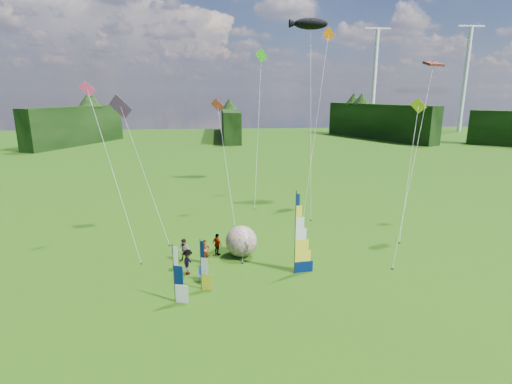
{
  "coord_description": "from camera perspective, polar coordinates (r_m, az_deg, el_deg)",
  "views": [
    {
      "loc": [
        -3.42,
        -21.08,
        11.9
      ],
      "look_at": [
        -1.0,
        4.0,
        5.5
      ],
      "focal_mm": 28.0,
      "sensor_mm": 36.0,
      "label": 1
    }
  ],
  "objects": [
    {
      "name": "turbine_right",
      "position": [
        132.3,
        16.53,
        15.02
      ],
      "size": [
        8.0,
        1.2,
        30.0
      ],
      "primitive_type": null,
      "color": "silver",
      "rests_on": "ground"
    },
    {
      "name": "side_banner_left",
      "position": [
        24.89,
        -7.89,
        -10.35
      ],
      "size": [
        0.86,
        0.46,
        3.19
      ],
      "primitive_type": null,
      "rotation": [
        0.0,
        0.0,
        -0.43
      ],
      "color": "yellow",
      "rests_on": "ground"
    },
    {
      "name": "small_kite_red",
      "position": [
        37.22,
        -4.32,
        4.83
      ],
      "size": [
        5.93,
        10.32,
        11.68
      ],
      "primitive_type": null,
      "rotation": [
        0.0,
        0.0,
        -0.26
      ],
      "color": "#E73F33",
      "rests_on": "ground"
    },
    {
      "name": "spectator_b",
      "position": [
        29.17,
        -10.19,
        -8.22
      ],
      "size": [
        0.93,
        0.68,
        1.72
      ],
      "primitive_type": "imported",
      "rotation": [
        0.0,
        0.0,
        -0.35
      ],
      "color": "#66594C",
      "rests_on": "ground"
    },
    {
      "name": "kite_parafoil",
      "position": [
        31.69,
        21.84,
        5.88
      ],
      "size": [
        11.01,
        12.47,
        15.69
      ],
      "primitive_type": null,
      "rotation": [
        0.0,
        0.0,
        0.22
      ],
      "color": "#A42916",
      "rests_on": "ground"
    },
    {
      "name": "spectator_a",
      "position": [
        28.66,
        -7.26,
        -8.5
      ],
      "size": [
        0.71,
        0.54,
        1.75
      ],
      "primitive_type": "imported",
      "rotation": [
        0.0,
        0.0,
        0.2
      ],
      "color": "#66594C",
      "rests_on": "ground"
    },
    {
      "name": "small_kite_orange",
      "position": [
        39.55,
        8.62,
        10.31
      ],
      "size": [
        8.84,
        11.02,
        18.59
      ],
      "primitive_type": null,
      "rotation": [
        0.0,
        0.0,
        0.34
      ],
      "color": "#E56600",
      "rests_on": "ground"
    },
    {
      "name": "ground",
      "position": [
        24.45,
        3.35,
        -14.9
      ],
      "size": [
        220.0,
        220.0,
        0.0
      ],
      "primitive_type": "plane",
      "color": "#3A7510",
      "rests_on": "ground"
    },
    {
      "name": "spectator_d",
      "position": [
        30.0,
        -5.55,
        -7.46
      ],
      "size": [
        0.93,
        1.01,
        1.67
      ],
      "primitive_type": "imported",
      "rotation": [
        0.0,
        0.0,
        2.25
      ],
      "color": "#66594C",
      "rests_on": "ground"
    },
    {
      "name": "turbine_left",
      "position": [
        137.39,
        27.67,
        13.97
      ],
      "size": [
        8.0,
        1.2,
        30.0
      ],
      "primitive_type": null,
      "color": "silver",
      "rests_on": "ground"
    },
    {
      "name": "small_kite_green",
      "position": [
        44.59,
        0.32,
        10.06
      ],
      "size": [
        8.77,
        13.01,
        17.28
      ],
      "primitive_type": null,
      "rotation": [
        0.0,
        0.0,
        0.4
      ],
      "color": "#2CC417",
      "rests_on": "ground"
    },
    {
      "name": "spectator_c",
      "position": [
        27.27,
        -9.69,
        -9.84
      ],
      "size": [
        0.63,
        1.18,
        1.73
      ],
      "primitive_type": "imported",
      "rotation": [
        0.0,
        0.0,
        1.37
      ],
      "color": "#66594C",
      "rests_on": "ground"
    },
    {
      "name": "small_kite_yellow",
      "position": [
        36.81,
        21.16,
        3.88
      ],
      "size": [
        9.92,
        11.41,
        11.77
      ],
      "primitive_type": null,
      "rotation": [
        0.0,
        0.0,
        -0.43
      ],
      "color": "#D3D613",
      "rests_on": "ground"
    },
    {
      "name": "kite_rainbow_delta",
      "position": [
        35.12,
        -15.9,
        4.39
      ],
      "size": [
        12.04,
        14.05,
        12.43
      ],
      "primitive_type": null,
      "rotation": [
        0.0,
        0.0,
        -0.33
      ],
      "color": "#F55F3D",
      "rests_on": "ground"
    },
    {
      "name": "kite_whale",
      "position": [
        42.05,
        7.88,
        12.19
      ],
      "size": [
        10.68,
        16.15,
        20.98
      ],
      "primitive_type": null,
      "rotation": [
        0.0,
        0.0,
        0.36
      ],
      "color": "black",
      "rests_on": "ground"
    },
    {
      "name": "bol_inflatable",
      "position": [
        29.59,
        -2.12,
        -7.04
      ],
      "size": [
        2.74,
        2.74,
        2.32
      ],
      "primitive_type": "sphere",
      "rotation": [
        0.0,
        0.0,
        -0.2
      ],
      "color": "#2D19A5",
      "rests_on": "ground"
    },
    {
      "name": "small_kite_pink",
      "position": [
        31.54,
        -19.85,
        3.62
      ],
      "size": [
        7.69,
        9.53,
        13.09
      ],
      "primitive_type": null,
      "rotation": [
        0.0,
        0.0,
        0.13
      ],
      "color": "#FE3B7E",
      "rests_on": "ground"
    },
    {
      "name": "side_banner_far",
      "position": [
        23.67,
        -11.65,
        -11.51
      ],
      "size": [
        1.0,
        0.41,
        3.46
      ],
      "primitive_type": null,
      "rotation": [
        0.0,
        0.0,
        -0.31
      ],
      "color": "white",
      "rests_on": "ground"
    },
    {
      "name": "treeline_ring",
      "position": [
        22.77,
        3.49,
        -6.07
      ],
      "size": [
        210.0,
        210.0,
        8.0
      ],
      "primitive_type": null,
      "color": "#1F3D13",
      "rests_on": "ground"
    },
    {
      "name": "camp_chair",
      "position": [
        26.21,
        -7.63,
        -11.66
      ],
      "size": [
        0.59,
        0.59,
        1.01
      ],
      "primitive_type": null,
      "rotation": [
        0.0,
        0.0,
        -0.02
      ],
      "color": "navy",
      "rests_on": "ground"
    },
    {
      "name": "feather_banner_main",
      "position": [
        26.41,
        5.63,
        -6.08
      ],
      "size": [
        1.48,
        0.29,
        5.51
      ],
      "primitive_type": null,
      "rotation": [
        0.0,
        0.0,
        0.13
      ],
      "color": "#05184C",
      "rests_on": "ground"
    }
  ]
}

